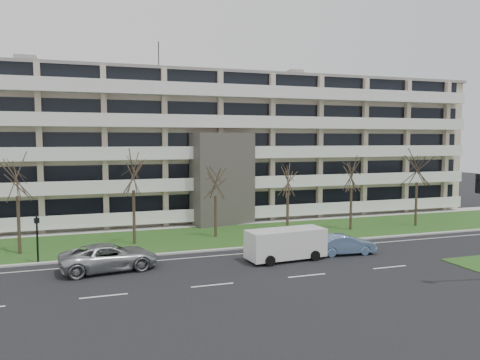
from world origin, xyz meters
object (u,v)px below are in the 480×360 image
object	(u,v)px
white_van	(287,241)
pedestrian_signal	(37,233)
blue_sedan	(345,244)
silver_pickup	(109,257)

from	to	relation	value
white_van	pedestrian_signal	xyz separation A→B (m)	(-16.32, 4.32, 0.80)
white_van	pedestrian_signal	world-z (taller)	pedestrian_signal
blue_sedan	white_van	world-z (taller)	white_van
blue_sedan	white_van	size ratio (longest dim) A/B	0.77
blue_sedan	pedestrian_signal	size ratio (longest dim) A/B	1.35
blue_sedan	white_van	bearing A→B (deg)	96.21
silver_pickup	white_van	size ratio (longest dim) A/B	1.08
silver_pickup	white_van	distance (m)	11.89
white_van	pedestrian_signal	size ratio (longest dim) A/B	1.74
silver_pickup	white_van	world-z (taller)	white_van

